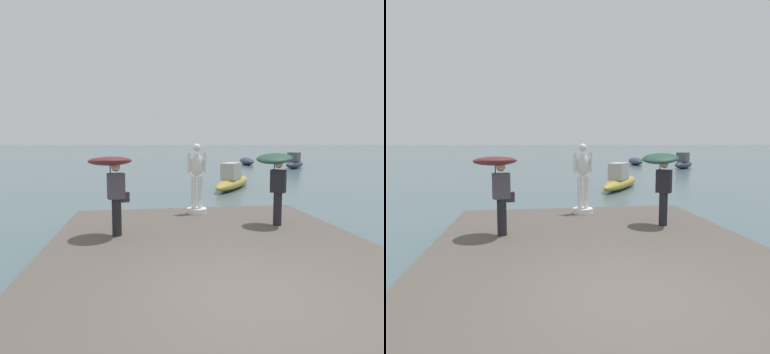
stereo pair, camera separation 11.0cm
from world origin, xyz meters
TOP-DOWN VIEW (x-y plane):
  - ground_plane at (0.00, 40.00)m, footprint 400.00×400.00m
  - pier at (0.00, 1.80)m, footprint 7.07×9.60m
  - statue_white_figure at (0.18, 5.71)m, footprint 0.62×0.62m
  - onlooker_left at (-2.17, 3.46)m, footprint 1.25×1.25m
  - onlooker_right at (2.01, 3.95)m, footprint 1.33×1.34m
  - boat_mid at (13.22, 27.09)m, footprint 3.36×3.54m
  - boat_far at (3.47, 13.79)m, footprint 3.61×5.09m
  - boat_leftward at (10.17, 32.82)m, footprint 1.76×4.64m

SIDE VIEW (x-z plane):
  - ground_plane at x=0.00m, z-range 0.00..0.00m
  - pier at x=0.00m, z-range 0.00..0.40m
  - boat_leftward at x=10.17m, z-range 0.00..0.79m
  - boat_far at x=3.47m, z-range -0.25..1.20m
  - boat_mid at x=13.22m, z-range -0.23..1.32m
  - statue_white_figure at x=0.18m, z-range 0.25..2.40m
  - onlooker_left at x=-2.17m, z-range 0.92..2.82m
  - onlooker_right at x=2.01m, z-range 0.89..2.85m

